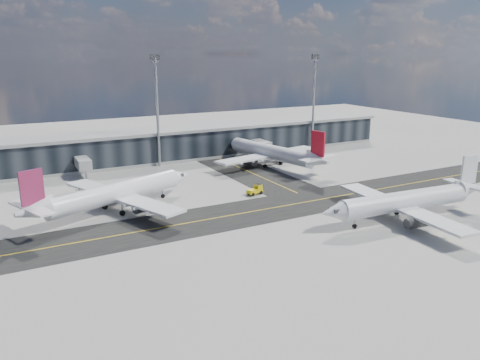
{
  "coord_description": "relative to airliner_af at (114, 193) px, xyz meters",
  "views": [
    {
      "loc": [
        -38.41,
        -69.17,
        29.01
      ],
      "look_at": [
        3.47,
        9.09,
        5.0
      ],
      "focal_mm": 35.0,
      "sensor_mm": 36.0,
      "label": 1
    }
  ],
  "objects": [
    {
      "name": "airliner_redtail",
      "position": [
        46.04,
        17.69,
        0.1
      ],
      "size": [
        32.85,
        38.3,
        11.39
      ],
      "rotation": [
        0.0,
        0.0,
        0.19
      ],
      "color": "white",
      "rests_on": "ground"
    },
    {
      "name": "airliner_af",
      "position": [
        0.0,
        0.0,
        0.0
      ],
      "size": [
        36.08,
        31.21,
        11.09
      ],
      "rotation": [
        0.0,
        0.0,
        -1.2
      ],
      "color": "white",
      "rests_on": "ground"
    },
    {
      "name": "terminal_concourse",
      "position": [
        19.71,
        38.86,
        0.43
      ],
      "size": [
        152.0,
        19.8,
        8.8
      ],
      "color": "black",
      "rests_on": "ground"
    },
    {
      "name": "service_van",
      "position": [
        42.25,
        27.92,
        -2.98
      ],
      "size": [
        2.95,
        5.2,
        1.37
      ],
      "primitive_type": "imported",
      "rotation": [
        0.0,
        0.0,
        0.14
      ],
      "color": "white",
      "rests_on": "ground"
    },
    {
      "name": "airliner_near",
      "position": [
        45.41,
        -28.93,
        -0.16
      ],
      "size": [
        35.84,
        30.57,
        10.61
      ],
      "rotation": [
        0.0,
        0.0,
        1.49
      ],
      "color": "silver",
      "rests_on": "ground"
    },
    {
      "name": "floodlight_masts",
      "position": [
        19.67,
        31.92,
        11.94
      ],
      "size": [
        102.5,
        0.7,
        28.9
      ],
      "color": "gray",
      "rests_on": "ground"
    },
    {
      "name": "baggage_tug",
      "position": [
        29.31,
        -2.58,
        -2.6
      ],
      "size": [
        3.63,
        2.34,
        2.11
      ],
      "rotation": [
        0.0,
        0.0,
        -1.36
      ],
      "color": "yellow",
      "rests_on": "ground"
    },
    {
      "name": "ground",
      "position": [
        19.67,
        -16.08,
        -3.66
      ],
      "size": [
        300.0,
        300.0,
        0.0
      ],
      "primitive_type": "plane",
      "color": "gray",
      "rests_on": "ground"
    },
    {
      "name": "taxiway_lanes",
      "position": [
        23.58,
        -5.34,
        -3.65
      ],
      "size": [
        180.0,
        63.0,
        0.03
      ],
      "color": "black",
      "rests_on": "ground"
    }
  ]
}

